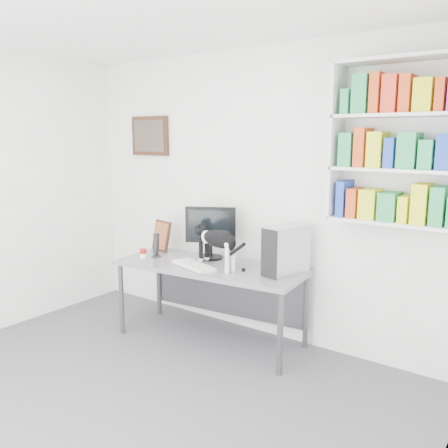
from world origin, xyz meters
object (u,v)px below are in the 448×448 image
object	(u,v)px
keyboard	(194,265)
cat	(218,249)
desk	(210,303)
leaning_print	(162,235)
monitor	(211,232)
bookshelf	(400,143)
soup_can	(143,254)
speaker	(156,245)
pc_tower	(286,250)

from	to	relation	value
keyboard	cat	bearing A→B (deg)	43.99
desk	keyboard	distance (m)	0.42
desk	leaning_print	world-z (taller)	leaning_print
monitor	keyboard	xyz separation A→B (m)	(0.07, -0.34, -0.24)
bookshelf	soup_can	world-z (taller)	bookshelf
desk	monitor	xyz separation A→B (m)	(-0.14, 0.19, 0.62)
leaning_print	cat	bearing A→B (deg)	-0.58
keyboard	speaker	xyz separation A→B (m)	(-0.54, 0.08, 0.10)
desk	soup_can	bearing A→B (deg)	-169.55
speaker	leaning_print	distance (m)	0.28
monitor	soup_can	size ratio (longest dim) A/B	5.42
speaker	leaning_print	world-z (taller)	leaning_print
bookshelf	speaker	bearing A→B (deg)	-169.59
keyboard	soup_can	bearing A→B (deg)	-159.18
bookshelf	keyboard	bearing A→B (deg)	-163.73
keyboard	leaning_print	distance (m)	0.77
keyboard	cat	distance (m)	0.27
monitor	leaning_print	bearing A→B (deg)	154.98
desk	bookshelf	bearing A→B (deg)	5.43
desk	monitor	bearing A→B (deg)	120.36
monitor	keyboard	size ratio (longest dim) A/B	1.11
desk	speaker	size ratio (longest dim) A/B	7.21
speaker	cat	bearing A→B (deg)	-21.23
monitor	soup_can	world-z (taller)	monitor
desk	soup_can	world-z (taller)	soup_can
pc_tower	monitor	bearing A→B (deg)	-169.55
monitor	speaker	distance (m)	0.55
cat	leaning_print	bearing A→B (deg)	179.68
bookshelf	keyboard	size ratio (longest dim) A/B	2.68
speaker	leaning_print	bearing A→B (deg)	99.20
monitor	pc_tower	world-z (taller)	monitor
bookshelf	monitor	bearing A→B (deg)	-175.73
bookshelf	desk	world-z (taller)	bookshelf
keyboard	soup_can	distance (m)	0.60
bookshelf	leaning_print	bearing A→B (deg)	-176.07
monitor	cat	size ratio (longest dim) A/B	0.87
monitor	cat	distance (m)	0.37
pc_tower	cat	bearing A→B (deg)	-146.87
leaning_print	speaker	bearing A→B (deg)	-44.74
monitor	keyboard	distance (m)	0.43
pc_tower	cat	xyz separation A→B (m)	(-0.57, -0.21, -0.03)
speaker	cat	distance (m)	0.74
speaker	cat	world-z (taller)	cat
soup_can	cat	world-z (taller)	cat
leaning_print	desk	bearing A→B (deg)	1.38
soup_can	keyboard	bearing A→B (deg)	3.79
desk	speaker	distance (m)	0.78
bookshelf	soup_can	distance (m)	2.51
pc_tower	soup_can	distance (m)	1.42
pc_tower	speaker	size ratio (longest dim) A/B	1.72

